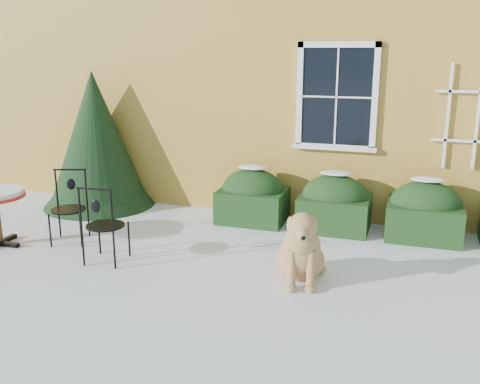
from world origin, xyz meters
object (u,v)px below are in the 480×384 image
(evergreen_shrub, at_px, (97,153))
(dog, at_px, (301,252))
(patio_chair_near, at_px, (104,224))
(patio_chair_far, at_px, (69,206))

(evergreen_shrub, height_order, dog, evergreen_shrub)
(evergreen_shrub, distance_m, patio_chair_near, 2.81)
(evergreen_shrub, bearing_deg, patio_chair_far, -69.95)
(patio_chair_near, relative_size, patio_chair_far, 1.01)
(patio_chair_far, height_order, dog, patio_chair_far)
(dog, bearing_deg, evergreen_shrub, 138.77)
(patio_chair_far, xyz_separation_m, dog, (3.44, -0.36, -0.13))
(evergreen_shrub, distance_m, patio_chair_far, 1.90)
(patio_chair_near, distance_m, dog, 2.53)
(evergreen_shrub, height_order, patio_chair_near, evergreen_shrub)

